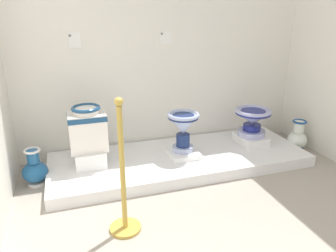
% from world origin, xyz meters
% --- Properties ---
extents(ground_plane, '(5.38, 5.28, 0.02)m').
position_xyz_m(ground_plane, '(1.69, 0.64, -0.01)').
color(ground_plane, '#A3998C').
extents(wall_back, '(3.58, 0.06, 2.91)m').
position_xyz_m(wall_back, '(1.69, 2.51, 1.46)').
color(wall_back, white).
rests_on(wall_back, ground_plane).
extents(display_platform, '(2.78, 1.00, 0.12)m').
position_xyz_m(display_platform, '(1.69, 1.96, 0.06)').
color(display_platform, white).
rests_on(display_platform, ground_plane).
extents(plinth_block_tall_cobalt, '(0.30, 0.36, 0.17)m').
position_xyz_m(plinth_block_tall_cobalt, '(0.73, 2.03, 0.20)').
color(plinth_block_tall_cobalt, white).
rests_on(plinth_block_tall_cobalt, display_platform).
extents(antique_toilet_tall_cobalt, '(0.37, 0.29, 0.45)m').
position_xyz_m(antique_toilet_tall_cobalt, '(0.73, 2.03, 0.52)').
color(antique_toilet_tall_cobalt, white).
rests_on(antique_toilet_tall_cobalt, plinth_block_tall_cobalt).
extents(plinth_block_rightmost, '(0.32, 0.34, 0.06)m').
position_xyz_m(plinth_block_rightmost, '(1.71, 1.93, 0.15)').
color(plinth_block_rightmost, white).
rests_on(plinth_block_rightmost, display_platform).
extents(antique_toilet_rightmost, '(0.34, 0.34, 0.43)m').
position_xyz_m(antique_toilet_rightmost, '(1.71, 1.93, 0.47)').
color(antique_toilet_rightmost, '#A2AFD6').
rests_on(antique_toilet_rightmost, plinth_block_rightmost).
extents(plinth_block_leftmost, '(0.29, 0.36, 0.10)m').
position_xyz_m(plinth_block_leftmost, '(2.59, 2.00, 0.17)').
color(plinth_block_leftmost, white).
rests_on(plinth_block_leftmost, display_platform).
extents(antique_toilet_leftmost, '(0.42, 0.42, 0.32)m').
position_xyz_m(antique_toilet_leftmost, '(2.59, 2.00, 0.43)').
color(antique_toilet_leftmost, '#A2A6D3').
rests_on(antique_toilet_leftmost, plinth_block_leftmost).
extents(info_placard_first, '(0.13, 0.01, 0.16)m').
position_xyz_m(info_placard_first, '(0.70, 2.47, 1.32)').
color(info_placard_first, white).
extents(info_placard_second, '(0.14, 0.01, 0.14)m').
position_xyz_m(info_placard_second, '(1.69, 2.47, 1.33)').
color(info_placard_second, white).
extents(decorative_vase_spare, '(0.24, 0.24, 0.37)m').
position_xyz_m(decorative_vase_spare, '(0.20, 1.99, 0.15)').
color(decorative_vase_spare, white).
rests_on(decorative_vase_spare, ground_plane).
extents(decorative_vase_corner, '(0.23, 0.23, 0.38)m').
position_xyz_m(decorative_vase_corner, '(3.18, 1.89, 0.16)').
color(decorative_vase_corner, navy).
rests_on(decorative_vase_corner, ground_plane).
extents(stanchion_post_near_left, '(0.25, 0.25, 1.07)m').
position_xyz_m(stanchion_post_near_left, '(0.90, 1.03, 0.33)').
color(stanchion_post_near_left, gold).
rests_on(stanchion_post_near_left, ground_plane).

